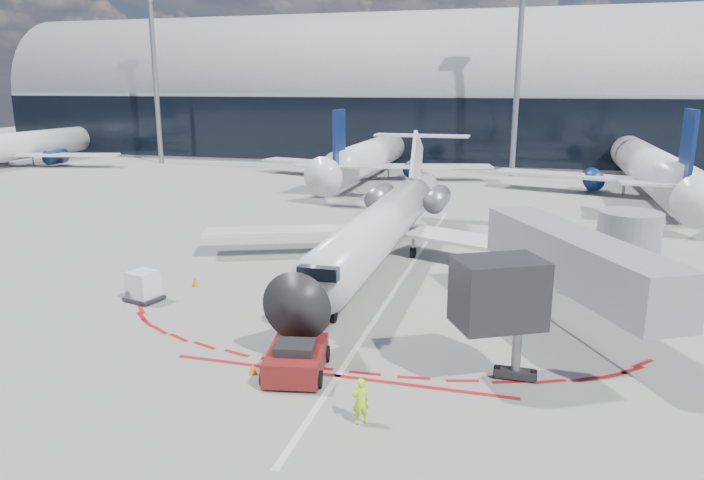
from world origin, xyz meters
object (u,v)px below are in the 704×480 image
(ramp_worker, at_px, (360,401))
(pushback_tug, at_px, (296,359))
(regional_jet, at_px, (385,223))
(uld_container, at_px, (143,286))

(ramp_worker, bearing_deg, pushback_tug, -74.51)
(regional_jet, xyz_separation_m, uld_container, (-10.64, -10.92, -1.78))
(pushback_tug, relative_size, uld_container, 2.74)
(pushback_tug, distance_m, ramp_worker, 4.54)
(pushback_tug, bearing_deg, regional_jet, 80.07)
(regional_jet, distance_m, ramp_worker, 20.28)
(uld_container, bearing_deg, pushback_tug, -14.38)
(ramp_worker, xyz_separation_m, uld_container, (-14.26, 8.96, -0.02))
(pushback_tug, distance_m, uld_container, 12.39)
(pushback_tug, xyz_separation_m, ramp_worker, (3.41, -2.99, 0.20))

